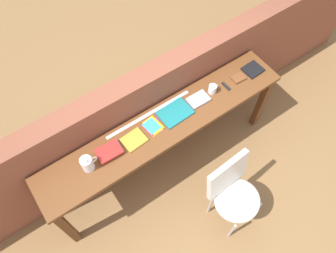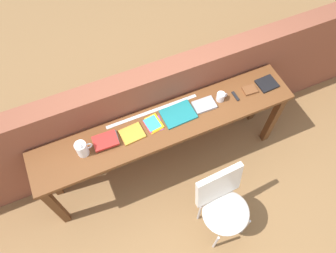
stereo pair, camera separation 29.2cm
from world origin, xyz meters
The scene contains 15 objects.
ground_plane centered at (0.00, 0.00, 0.00)m, with size 40.00×40.00×0.00m, color olive.
brick_wall_back centered at (0.00, 0.64, 0.61)m, with size 6.00×0.20×1.22m, color brown.
sideboard centered at (0.00, 0.30, 0.74)m, with size 2.50×0.44×0.88m.
chair_white_moulded centered at (0.22, -0.49, 0.53)m, with size 0.46×0.47×0.89m.
pitcher_white centered at (-0.76, 0.31, 0.96)m, with size 0.14×0.10×0.18m.
book_stack_leftmost centered at (-0.56, 0.34, 0.91)m, with size 0.23×0.17×0.05m.
magazine_cycling centered at (-0.32, 0.32, 0.89)m, with size 0.20×0.17×0.02m, color gold.
pamphlet_pile_colourful centered at (-0.11, 0.34, 0.89)m, with size 0.16×0.19×0.01m.
book_open_centre centered at (0.14, 0.34, 0.89)m, with size 0.30×0.22×0.02m, color #19757A.
book_grey_hardcover centered at (0.41, 0.33, 0.89)m, with size 0.20×0.14×0.03m, color #9E9EA3.
mug centered at (0.58, 0.33, 0.92)m, with size 0.11×0.08×0.09m.
multitool_folded centered at (0.73, 0.31, 0.89)m, with size 0.02×0.11×0.02m, color black.
leather_journal_brown centered at (0.89, 0.31, 0.89)m, with size 0.13×0.10×0.02m, color brown.
book_repair_rightmost centered at (1.08, 0.31, 0.89)m, with size 0.18×0.17×0.02m, color black.
ruler_metal_back_edge centered at (-0.06, 0.47, 0.88)m, with size 0.90×0.03×0.00m, color silver.
Camera 1 is at (-0.85, -0.97, 3.42)m, focal length 35.00 mm.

